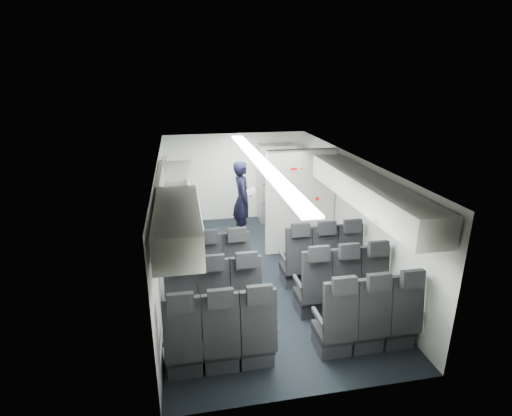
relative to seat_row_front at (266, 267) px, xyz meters
name	(u,v)px	position (x,y,z in m)	size (l,w,h in m)	color
cabin_shell	(260,217)	(0.00, 0.53, 0.72)	(3.41, 6.01, 2.16)	black
seat_row_front	(266,267)	(0.00, 0.00, 0.00)	(3.33, 0.56, 1.24)	black
seat_row_mid	(279,295)	(0.00, -0.90, 0.00)	(3.33, 0.56, 1.24)	black
seat_row_rear	(296,332)	(0.00, -1.80, 0.00)	(3.33, 0.56, 1.24)	black
overhead_bin_left_rear	(178,224)	(-1.40, -1.47, 1.46)	(0.53, 1.80, 0.40)	white
overhead_bin_left_front_open	(175,192)	(-1.44, 0.28, 1.33)	(0.64, 1.70, 0.72)	#9E9E93
overhead_bin_right_rear	(396,209)	(1.40, -1.47, 1.46)	(0.53, 1.80, 0.40)	white
overhead_bin_right_front	(344,176)	(1.40, 0.28, 1.46)	(0.53, 1.70, 0.40)	white
bulkhead_partition	(300,202)	(0.98, 1.33, 0.67)	(1.40, 0.15, 2.13)	silver
galley_unit	(276,183)	(0.95, 3.25, 0.55)	(0.85, 0.52, 1.90)	#939399
boarding_door	(168,204)	(-1.64, 2.09, 0.55)	(0.12, 1.27, 1.86)	silver
flight_attendant	(242,199)	(-0.03, 2.37, 0.46)	(0.63, 0.41, 1.73)	black
carry_on_bag	(175,197)	(-1.43, -0.13, 1.37)	(0.41, 0.29, 0.24)	black
papers	(251,191)	(0.16, 2.32, 0.65)	(0.21, 0.02, 0.15)	white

